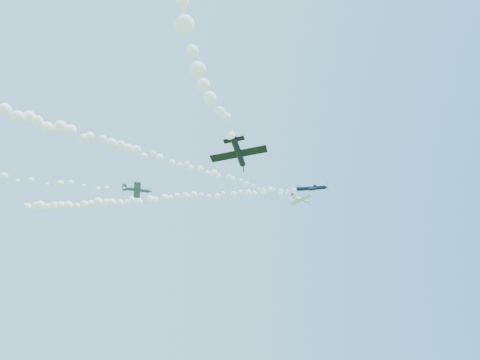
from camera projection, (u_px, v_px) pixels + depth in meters
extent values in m
cylinder|color=white|center=(300.00, 199.00, 97.03)|extent=(5.05, 2.98, 0.76)
cone|color=white|center=(308.00, 202.00, 98.60)|extent=(0.86, 0.90, 0.70)
cone|color=maroon|center=(309.00, 202.00, 98.81)|extent=(0.35, 0.34, 0.25)
cube|color=black|center=(309.00, 202.00, 98.75)|extent=(0.12, 0.18, 1.67)
cube|color=white|center=(301.00, 200.00, 97.11)|extent=(3.84, 6.46, 0.37)
cube|color=white|center=(293.00, 197.00, 95.76)|extent=(1.61, 2.39, 0.16)
cube|color=maroon|center=(292.00, 195.00, 95.93)|extent=(0.81, 0.45, 1.06)
sphere|color=black|center=(302.00, 199.00, 97.59)|extent=(0.85, 0.85, 0.66)
cylinder|color=black|center=(311.00, 188.00, 93.14)|extent=(5.61, 4.78, 0.92)
cone|color=black|center=(326.00, 187.00, 92.63)|extent=(1.13, 1.15, 0.87)
cone|color=white|center=(329.00, 187.00, 92.55)|extent=(0.44, 0.44, 0.30)
cube|color=black|center=(328.00, 187.00, 92.57)|extent=(0.33, 0.70, 2.01)
cube|color=black|center=(312.00, 189.00, 93.08)|extent=(4.41, 7.74, 2.44)
cube|color=black|center=(298.00, 189.00, 93.58)|extent=(1.88, 2.86, 0.89)
cube|color=white|center=(298.00, 186.00, 93.67)|extent=(1.13, 0.82, 1.27)
sphere|color=black|center=(315.00, 186.00, 93.06)|extent=(1.09, 1.19, 0.97)
cylinder|color=#35404D|center=(136.00, 190.00, 85.43)|extent=(5.50, 1.55, 0.93)
cone|color=#35404D|center=(150.00, 191.00, 86.03)|extent=(0.76, 0.81, 0.75)
cone|color=navy|center=(152.00, 191.00, 86.11)|extent=(0.31, 0.29, 0.26)
cube|color=black|center=(152.00, 191.00, 86.09)|extent=(0.10, 0.35, 1.72)
cube|color=#35404D|center=(137.00, 190.00, 85.42)|extent=(1.49, 6.67, 1.05)
cube|color=#35404D|center=(124.00, 188.00, 84.96)|extent=(0.82, 2.35, 0.41)
cube|color=navy|center=(124.00, 186.00, 85.21)|extent=(0.89, 0.24, 1.11)
sphere|color=black|center=(140.00, 189.00, 85.77)|extent=(0.68, 0.74, 0.75)
cylinder|color=black|center=(238.00, 152.00, 52.15)|extent=(2.64, 6.08, 1.38)
cone|color=black|center=(243.00, 165.00, 54.95)|extent=(1.01, 0.98, 0.87)
cone|color=yellow|center=(243.00, 167.00, 55.34)|extent=(0.37, 0.40, 0.31)
cube|color=black|center=(243.00, 166.00, 55.24)|extent=(0.28, 0.34, 1.92)
cube|color=black|center=(239.00, 154.00, 52.30)|extent=(7.44, 4.34, 1.11)
cube|color=black|center=(234.00, 140.00, 49.85)|extent=(2.75, 1.82, 0.45)
cube|color=yellow|center=(233.00, 136.00, 50.06)|extent=(0.55, 1.06, 1.29)
sphere|color=black|center=(239.00, 153.00, 53.08)|extent=(1.01, 1.04, 0.87)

